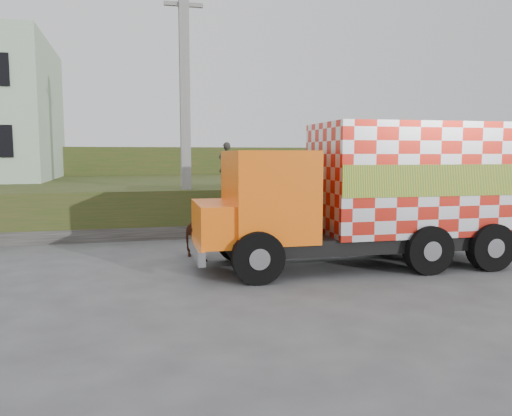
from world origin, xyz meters
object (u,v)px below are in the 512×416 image
object	(u,v)px
utility_pole	(185,108)
pedestrian	(227,164)
cargo_truck	(372,193)
cow	(193,237)

from	to	relation	value
utility_pole	pedestrian	size ratio (longest dim) A/B	5.19
pedestrian	cargo_truck	bearing A→B (deg)	124.93
cargo_truck	cow	size ratio (longest dim) A/B	5.60
utility_pole	cargo_truck	distance (m)	6.95
utility_pole	pedestrian	xyz separation A→B (m)	(1.56, 1.24, -1.80)
cargo_truck	pedestrian	distance (m)	6.97
cargo_truck	cow	world-z (taller)	cargo_truck
utility_pole	cow	bearing A→B (deg)	-94.17
utility_pole	cargo_truck	bearing A→B (deg)	-55.00
cargo_truck	cow	bearing A→B (deg)	158.94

